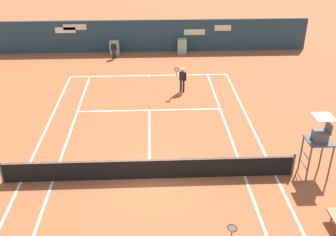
{
  "coord_description": "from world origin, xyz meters",
  "views": [
    {
      "loc": [
        0.16,
        -13.4,
        9.86
      ],
      "look_at": [
        0.94,
        3.88,
        0.8
      ],
      "focal_mm": 42.16,
      "sensor_mm": 36.0,
      "label": 1
    }
  ],
  "objects": [
    {
      "name": "umpire_chair",
      "position": [
        6.92,
        0.05,
        1.76
      ],
      "size": [
        1.0,
        1.0,
        2.73
      ],
      "rotation": [
        0.0,
        0.0,
        1.57
      ],
      "color": "#47474C",
      "rests_on": "ground_plane"
    },
    {
      "name": "tennis_net",
      "position": [
        0.0,
        0.0,
        0.51
      ],
      "size": [
        12.1,
        0.1,
        1.07
      ],
      "color": "#4C4C51",
      "rests_on": "ground_plane"
    },
    {
      "name": "tennis_ball_by_sideline",
      "position": [
        0.38,
        8.6,
        0.03
      ],
      "size": [
        0.07,
        0.07,
        0.07
      ],
      "primitive_type": "sphere",
      "color": "#CCE033",
      "rests_on": "ground_plane"
    },
    {
      "name": "sponsor_back_wall",
      "position": [
        -0.0,
        16.96,
        1.21
      ],
      "size": [
        25.0,
        1.02,
        2.5
      ],
      "color": "#233D4C",
      "rests_on": "ground_plane"
    },
    {
      "name": "ball_kid_right_post",
      "position": [
        -2.62,
        15.33,
        0.76
      ],
      "size": [
        0.44,
        0.2,
        1.33
      ],
      "rotation": [
        0.0,
        0.0,
        3.03
      ],
      "color": "black",
      "rests_on": "ground_plane"
    },
    {
      "name": "player_on_baseline",
      "position": [
        2.02,
        8.85,
        0.93
      ],
      "size": [
        0.76,
        0.63,
        1.78
      ],
      "rotation": [
        0.0,
        0.0,
        2.82
      ],
      "color": "black",
      "rests_on": "ground_plane"
    },
    {
      "name": "tennis_ball_mid_court",
      "position": [
        -4.84,
        1.9,
        0.03
      ],
      "size": [
        0.07,
        0.07,
        0.07
      ],
      "primitive_type": "sphere",
      "color": "#CCE033",
      "rests_on": "ground_plane"
    },
    {
      "name": "ground_plane",
      "position": [
        -0.0,
        0.58,
        0.0
      ],
      "size": [
        80.0,
        80.0,
        0.01
      ],
      "color": "#A8512D"
    }
  ]
}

